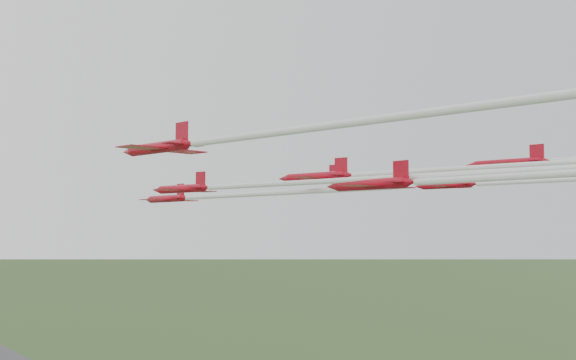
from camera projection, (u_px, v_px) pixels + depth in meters
jet_lead at (210, 196)px, 100.12m from camera, size 9.92×49.18×2.64m
jet_row2_left at (279, 184)px, 77.44m from camera, size 16.53×58.87×2.44m
jet_row2_right at (377, 176)px, 102.95m from camera, size 10.83×52.99×2.71m
jet_row3_left at (283, 132)px, 56.50m from camera, size 14.73×62.62×2.62m
jet_row3_mid at (377, 174)px, 80.92m from camera, size 13.74×42.15×2.63m
jet_row3_right at (541, 181)px, 97.90m from camera, size 13.74×56.86×2.50m
jet_row4_left at (498, 177)px, 59.54m from camera, size 11.16×55.76×2.60m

